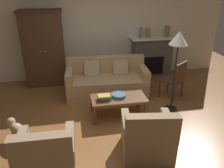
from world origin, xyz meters
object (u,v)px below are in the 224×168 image
object	(u,v)px
fruit_bowl	(119,95)
coffee_table	(118,99)
armoire	(44,49)
mantel_vase_terracotta	(147,33)
fireplace	(152,56)
mantel_vase_jade	(140,33)
armchair_near_left	(47,158)
book_stack	(104,97)
couch	(107,81)
floor_lamp	(178,43)
side_chair_wooden	(176,78)
armchair_near_right	(147,138)
mantel_vase_bronze	(167,31)
dog	(17,130)

from	to	relation	value
fruit_bowl	coffee_table	bearing A→B (deg)	-140.97
armoire	mantel_vase_terracotta	distance (m)	2.79
fireplace	mantel_vase_jade	xyz separation A→B (m)	(-0.38, -0.02, 0.69)
armchair_near_left	book_stack	bearing A→B (deg)	53.02
mantel_vase_terracotta	fireplace	bearing A→B (deg)	5.69
armoire	couch	size ratio (longest dim) A/B	0.97
fruit_bowl	mantel_vase_terracotta	size ratio (longest dim) A/B	1.13
book_stack	floor_lamp	xyz separation A→B (m)	(1.47, 0.09, 0.99)
book_stack	couch	bearing A→B (deg)	78.37
coffee_table	side_chair_wooden	distance (m)	1.54
armoire	armchair_near_left	world-z (taller)	armoire
armchair_near_left	armchair_near_right	xyz separation A→B (m)	(1.51, 0.17, 0.00)
fruit_bowl	armchair_near_right	size ratio (longest dim) A/B	0.33
fireplace	coffee_table	distance (m)	2.46
mantel_vase_jade	floor_lamp	world-z (taller)	floor_lamp
armchair_near_right	side_chair_wooden	xyz separation A→B (m)	(1.24, 1.74, 0.20)
book_stack	mantel_vase_bronze	xyz separation A→B (m)	(2.08, 2.06, 0.80)
coffee_table	armchair_near_left	xyz separation A→B (m)	(-1.30, -1.41, -0.05)
mantel_vase_bronze	armchair_near_left	bearing A→B (deg)	-132.25
armchair_near_left	armchair_near_right	bearing A→B (deg)	6.35
armoire	mantel_vase_terracotta	bearing A→B (deg)	1.24
mantel_vase_bronze	side_chair_wooden	size ratio (longest dim) A/B	0.33
armchair_near_left	floor_lamp	size ratio (longest dim) A/B	0.52
couch	mantel_vase_bronze	world-z (taller)	mantel_vase_bronze
coffee_table	mantel_vase_terracotta	size ratio (longest dim) A/B	4.25
fruit_bowl	armchair_near_right	distance (m)	1.27
side_chair_wooden	fruit_bowl	bearing A→B (deg)	-161.20
fruit_bowl	mantel_vase_jade	xyz separation A→B (m)	(1.01, 1.98, 0.81)
armchair_near_right	floor_lamp	bearing A→B (deg)	52.60
mantel_vase_bronze	dog	bearing A→B (deg)	-145.19
fireplace	side_chair_wooden	xyz separation A→B (m)	(0.05, -1.51, -0.06)
mantel_vase_jade	mantel_vase_terracotta	world-z (taller)	mantel_vase_jade
armchair_near_right	dog	size ratio (longest dim) A/B	1.80
fireplace	armoire	bearing A→B (deg)	-178.49
fireplace	couch	xyz separation A→B (m)	(-1.47, -0.96, -0.25)
mantel_vase_bronze	dog	size ratio (longest dim) A/B	0.60
mantel_vase_terracotta	fruit_bowl	bearing A→B (deg)	-121.42
armoire	dog	size ratio (longest dim) A/B	3.93
mantel_vase_terracotta	dog	distance (m)	4.12
fireplace	mantel_vase_bronze	bearing A→B (deg)	-2.70
floor_lamp	dog	world-z (taller)	floor_lamp
fireplace	mantel_vase_bronze	xyz separation A→B (m)	(0.38, -0.02, 0.70)
armchair_near_left	armchair_near_right	world-z (taller)	same
coffee_table	book_stack	size ratio (longest dim) A/B	4.21
couch	book_stack	bearing A→B (deg)	-101.63
book_stack	armchair_near_left	distance (m)	1.69
armoire	mantel_vase_bronze	bearing A→B (deg)	1.03
couch	mantel_vase_jade	xyz separation A→B (m)	(1.09, 0.95, 0.94)
mantel_vase_bronze	armchair_near_left	size ratio (longest dim) A/B	0.34
coffee_table	book_stack	bearing A→B (deg)	-167.64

